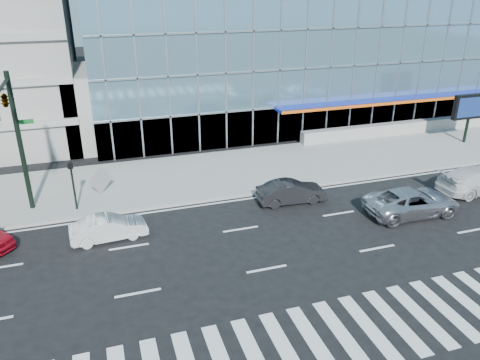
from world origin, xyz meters
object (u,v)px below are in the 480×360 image
object	(u,v)px
traffic_signal	(10,115)
marquee_sign	(471,107)
white_suv	(478,180)
white_sedan	(109,228)
silver_suv	(412,202)
ped_signal_post	(72,178)
tilted_panel	(101,180)
dark_sedan	(291,192)

from	to	relation	value
traffic_signal	marquee_sign	distance (m)	33.32
marquee_sign	white_suv	distance (m)	10.22
traffic_signal	white_sedan	world-z (taller)	traffic_signal
silver_suv	white_sedan	world-z (taller)	silver_suv
white_sedan	marquee_sign	bearing A→B (deg)	-81.12
ped_signal_post	tilted_panel	size ratio (longest dim) A/B	2.31
marquee_sign	dark_sedan	bearing A→B (deg)	-162.32
white_suv	dark_sedan	bearing A→B (deg)	77.36
traffic_signal	white_suv	distance (m)	27.85
tilted_panel	silver_suv	bearing A→B (deg)	-61.84
traffic_signal	white_suv	size ratio (longest dim) A/B	1.43
tilted_panel	ped_signal_post	bearing A→B (deg)	-165.80
traffic_signal	tilted_panel	xyz separation A→B (m)	(4.02, 2.22, -5.10)
ped_signal_post	dark_sedan	world-z (taller)	ped_signal_post
ped_signal_post	marquee_sign	size ratio (longest dim) A/B	0.75
ped_signal_post	traffic_signal	bearing A→B (deg)	-171.48
dark_sedan	white_suv	bearing A→B (deg)	-96.97
traffic_signal	marquee_sign	world-z (taller)	traffic_signal
ped_signal_post	white_suv	distance (m)	24.98
white_sedan	silver_suv	bearing A→B (deg)	-102.75
marquee_sign	tilted_panel	size ratio (longest dim) A/B	3.08
traffic_signal	silver_suv	distance (m)	22.42
silver_suv	dark_sedan	distance (m)	6.97
traffic_signal	tilted_panel	bearing A→B (deg)	28.93
ped_signal_post	silver_suv	world-z (taller)	ped_signal_post
white_suv	ped_signal_post	bearing A→B (deg)	76.38
white_sedan	dark_sedan	xyz separation A→B (m)	(10.83, 1.10, 0.04)
silver_suv	dark_sedan	size ratio (longest dim) A/B	1.32
traffic_signal	silver_suv	bearing A→B (deg)	-15.66
ped_signal_post	white_sedan	bearing A→B (deg)	-66.75
traffic_signal	dark_sedan	bearing A→B (deg)	-8.84
traffic_signal	silver_suv	world-z (taller)	traffic_signal
ped_signal_post	white_suv	xyz separation A→B (m)	(24.46, -4.88, -1.33)
dark_sedan	ped_signal_post	bearing A→B (deg)	81.11
silver_suv	tilted_panel	bearing A→B (deg)	66.08
traffic_signal	marquee_sign	xyz separation A→B (m)	(33.00, 3.42, -3.10)
marquee_sign	white_sedan	world-z (taller)	marquee_sign
white_sedan	tilted_panel	distance (m)	5.66
white_suv	dark_sedan	distance (m)	12.20
silver_suv	white_sedan	distance (m)	17.01
marquee_sign	tilted_panel	bearing A→B (deg)	-177.63
white_suv	white_sedan	size ratio (longest dim) A/B	1.42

